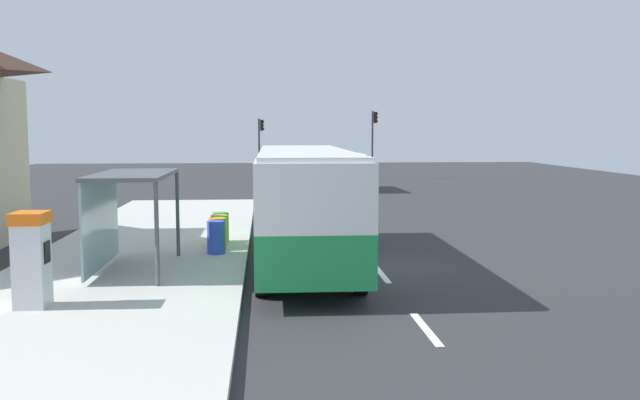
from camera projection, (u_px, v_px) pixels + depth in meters
name	position (u px, v px, depth m)	size (l,w,h in m)	color
ground_plane	(323.00, 209.00, 32.89)	(56.00, 92.00, 0.04)	#2D2D30
sidewalk_platform	(143.00, 254.00, 20.47)	(6.20, 30.00, 0.18)	beige
lane_stripe_seg_0	(426.00, 329.00, 13.07)	(0.16, 2.20, 0.01)	silver
lane_stripe_seg_1	(381.00, 274.00, 18.03)	(0.16, 2.20, 0.01)	silver
lane_stripe_seg_2	(356.00, 243.00, 22.99)	(0.16, 2.20, 0.01)	silver
lane_stripe_seg_3	(340.00, 223.00, 27.95)	(0.16, 2.20, 0.01)	silver
lane_stripe_seg_4	(329.00, 209.00, 32.90)	(0.16, 2.20, 0.01)	silver
lane_stripe_seg_5	(320.00, 198.00, 37.86)	(0.16, 2.20, 0.01)	silver
lane_stripe_seg_6	(314.00, 190.00, 42.82)	(0.16, 2.20, 0.01)	silver
lane_stripe_seg_7	(309.00, 184.00, 47.78)	(0.16, 2.20, 0.01)	silver
bus	(303.00, 199.00, 19.25)	(2.62, 11.03, 3.21)	#1E8C47
white_van	(345.00, 169.00, 42.97)	(2.20, 5.27, 2.30)	white
sedan_near	(325.00, 165.00, 58.60)	(2.06, 4.50, 1.52)	#B7B7BC
sedan_far	(332.00, 169.00, 52.51)	(1.94, 4.45, 1.52)	navy
ticket_machine	(32.00, 259.00, 13.94)	(0.66, 0.76, 1.94)	silver
recycling_bin_blue	(216.00, 237.00, 20.00)	(0.52, 0.52, 0.95)	blue
recycling_bin_orange	(218.00, 234.00, 20.69)	(0.52, 0.52, 0.95)	orange
recycling_bin_yellow	(219.00, 230.00, 21.39)	(0.52, 0.52, 0.95)	yellow
recycling_bin_green	(221.00, 227.00, 22.08)	(0.52, 0.52, 0.95)	green
traffic_light_near_side	(374.00, 134.00, 52.39)	(0.49, 0.28, 5.18)	#2D2D2D
traffic_light_far_side	(260.00, 139.00, 52.53)	(0.49, 0.28, 4.60)	#2D2D2D
bus_shelter	(121.00, 196.00, 17.50)	(1.80, 4.00, 2.50)	#4C4C51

